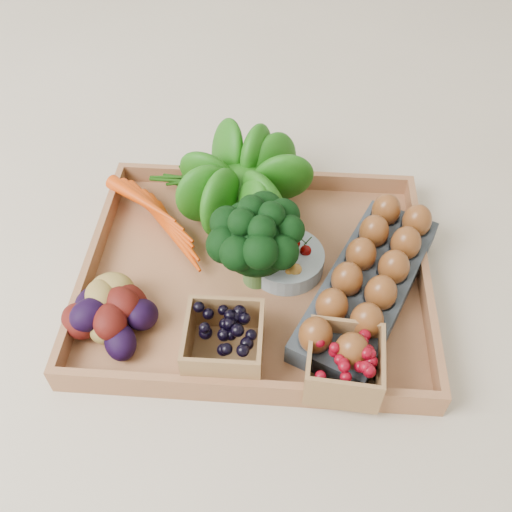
# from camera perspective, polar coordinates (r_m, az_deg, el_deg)

# --- Properties ---
(ground) EXTENTS (4.00, 4.00, 0.00)m
(ground) POSITION_cam_1_polar(r_m,az_deg,el_deg) (0.95, 0.00, -2.39)
(ground) COLOR beige
(ground) RESTS_ON ground
(tray) EXTENTS (0.55, 0.45, 0.01)m
(tray) POSITION_cam_1_polar(r_m,az_deg,el_deg) (0.94, 0.00, -2.11)
(tray) COLOR #A36B44
(tray) RESTS_ON ground
(carrots) EXTENTS (0.18, 0.13, 0.04)m
(carrots) POSITION_cam_1_polar(r_m,az_deg,el_deg) (1.00, -8.90, 3.31)
(carrots) COLOR #D23E08
(carrots) RESTS_ON tray
(lettuce) EXTENTS (0.16, 0.16, 0.16)m
(lettuce) POSITION_cam_1_polar(r_m,az_deg,el_deg) (0.99, -1.45, 7.90)
(lettuce) COLOR #1B5A0E
(lettuce) RESTS_ON tray
(broccoli) EXTENTS (0.15, 0.15, 0.12)m
(broccoli) POSITION_cam_1_polar(r_m,az_deg,el_deg) (0.89, 0.06, 0.05)
(broccoli) COLOR black
(broccoli) RESTS_ON tray
(cherry_bowl) EXTENTS (0.12, 0.12, 0.03)m
(cherry_bowl) POSITION_cam_1_polar(r_m,az_deg,el_deg) (0.94, 3.04, -0.46)
(cherry_bowl) COLOR #8C9EA5
(cherry_bowl) RESTS_ON tray
(egg_carton) EXTENTS (0.25, 0.36, 0.04)m
(egg_carton) POSITION_cam_1_polar(r_m,az_deg,el_deg) (0.91, 11.06, -3.10)
(egg_carton) COLOR #3B434C
(egg_carton) RESTS_ON tray
(potatoes) EXTENTS (0.16, 0.16, 0.09)m
(potatoes) POSITION_cam_1_polar(r_m,az_deg,el_deg) (0.87, -14.82, -5.06)
(potatoes) COLOR #410D0A
(potatoes) RESTS_ON tray
(punnet_blackberry) EXTENTS (0.11, 0.11, 0.07)m
(punnet_blackberry) POSITION_cam_1_polar(r_m,az_deg,el_deg) (0.82, -3.21, -8.65)
(punnet_blackberry) COLOR black
(punnet_blackberry) RESTS_ON tray
(punnet_raspberry) EXTENTS (0.11, 0.11, 0.07)m
(punnet_raspberry) POSITION_cam_1_polar(r_m,az_deg,el_deg) (0.81, 8.79, -10.60)
(punnet_raspberry) COLOR maroon
(punnet_raspberry) RESTS_ON tray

